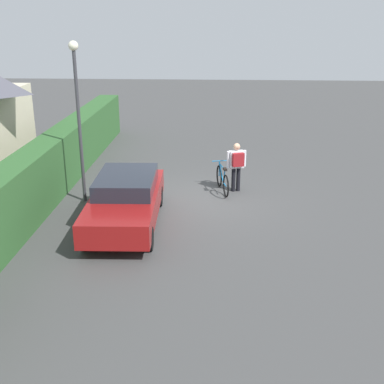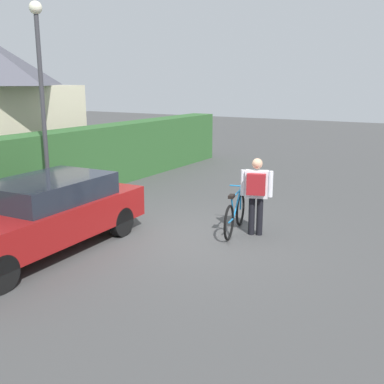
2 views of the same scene
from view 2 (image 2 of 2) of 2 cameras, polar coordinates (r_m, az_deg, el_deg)
The scene contains 6 objects.
ground_plane at distance 9.58m, azimuth -0.15°, elevation -5.45°, with size 60.00×60.00×0.00m, color #434343.
hedge_row at distance 12.38m, azimuth -19.58°, elevation 2.41°, with size 18.30×0.90×1.80m, color #2F5D2C.
parked_car_near at distance 9.01m, azimuth -18.13°, elevation -2.60°, with size 4.47×1.89×1.34m.
bicycle at distance 9.77m, azimuth 5.28°, elevation -2.71°, with size 1.73×0.56×0.90m.
person_rider at distance 9.49m, azimuth 7.88°, elevation 0.29°, with size 0.45×0.62×1.60m.
street_lamp at distance 11.03m, azimuth -17.97°, elevation 12.41°, with size 0.28×0.28×4.76m.
Camera 2 is at (-7.82, -4.58, 3.10)m, focal length 43.59 mm.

